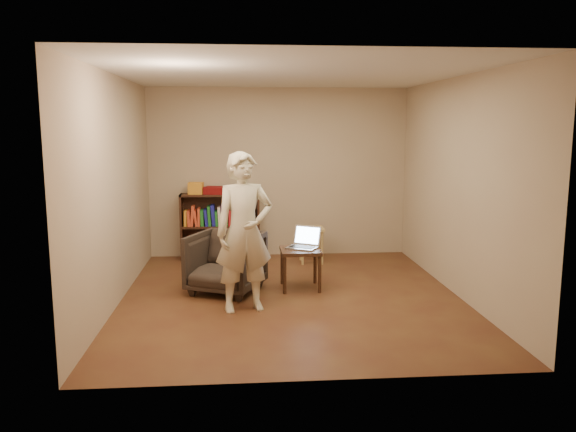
{
  "coord_description": "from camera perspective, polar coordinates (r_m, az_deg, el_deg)",
  "views": [
    {
      "loc": [
        -0.56,
        -6.45,
        2.02
      ],
      "look_at": [
        -0.01,
        0.35,
        0.92
      ],
      "focal_mm": 35.0,
      "sensor_mm": 36.0,
      "label": 1
    }
  ],
  "objects": [
    {
      "name": "wall_back",
      "position": [
        8.75,
        -0.96,
        4.41
      ],
      "size": [
        4.0,
        0.0,
        4.0
      ],
      "primitive_type": "plane",
      "rotation": [
        1.57,
        0.0,
        0.0
      ],
      "color": "#BBA88D",
      "rests_on": "floor"
    },
    {
      "name": "red_cloth",
      "position": [
        8.59,
        -7.34,
        2.6
      ],
      "size": [
        0.38,
        0.32,
        0.11
      ],
      "primitive_type": "cube",
      "rotation": [
        0.0,
        0.0,
        -0.25
      ],
      "color": "maroon",
      "rests_on": "bookshelf"
    },
    {
      "name": "armchair",
      "position": [
        6.92,
        -6.34,
        -4.7
      ],
      "size": [
        1.06,
        1.07,
        0.74
      ],
      "primitive_type": "imported",
      "rotation": [
        0.0,
        0.0,
        -0.42
      ],
      "color": "#2E241E",
      "rests_on": "floor"
    },
    {
      "name": "laptop",
      "position": [
        7.07,
        1.65,
        -2.75
      ],
      "size": [
        0.48,
        0.47,
        0.26
      ],
      "rotation": [
        0.0,
        0.0,
        -0.54
      ],
      "color": "#BBBBC0",
      "rests_on": "side_table"
    },
    {
      "name": "side_table",
      "position": [
        7.02,
        1.27,
        -4.05
      ],
      "size": [
        0.49,
        0.49,
        0.5
      ],
      "color": "black",
      "rests_on": "floor"
    },
    {
      "name": "ceiling",
      "position": [
        6.5,
        0.33,
        14.25
      ],
      "size": [
        4.5,
        4.5,
        0.0
      ],
      "primitive_type": "plane",
      "color": "silver",
      "rests_on": "wall_back"
    },
    {
      "name": "person",
      "position": [
        6.12,
        -4.48,
        -1.66
      ],
      "size": [
        0.72,
        0.56,
        1.75
      ],
      "primitive_type": "imported",
      "rotation": [
        0.0,
        0.0,
        0.24
      ],
      "color": "beige",
      "rests_on": "floor"
    },
    {
      "name": "stool",
      "position": [
        8.35,
        2.38,
        -1.87
      ],
      "size": [
        0.37,
        0.37,
        0.53
      ],
      "color": "tan",
      "rests_on": "floor"
    },
    {
      "name": "wall_left",
      "position": [
        6.65,
        -17.14,
        2.51
      ],
      "size": [
        0.0,
        4.5,
        4.5
      ],
      "primitive_type": "plane",
      "rotation": [
        1.57,
        0.0,
        1.57
      ],
      "color": "#BBA88D",
      "rests_on": "floor"
    },
    {
      "name": "wall_right",
      "position": [
        6.98,
        16.93,
        2.81
      ],
      "size": [
        0.0,
        4.5,
        4.5
      ],
      "primitive_type": "plane",
      "rotation": [
        1.57,
        0.0,
        -1.57
      ],
      "color": "#BBA88D",
      "rests_on": "floor"
    },
    {
      "name": "bookshelf",
      "position": [
        8.7,
        -6.88,
        -1.41
      ],
      "size": [
        1.2,
        0.3,
        1.0
      ],
      "color": "black",
      "rests_on": "floor"
    },
    {
      "name": "box_green",
      "position": [
        8.6,
        -5.02,
        2.72
      ],
      "size": [
        0.13,
        0.13,
        0.13
      ],
      "primitive_type": "cube",
      "rotation": [
        0.0,
        0.0,
        -0.0
      ],
      "color": "#1F7728",
      "rests_on": "bookshelf"
    },
    {
      "name": "floor",
      "position": [
        6.78,
        0.31,
        -8.19
      ],
      "size": [
        4.5,
        4.5,
        0.0
      ],
      "primitive_type": "plane",
      "color": "#4B2218",
      "rests_on": "ground"
    },
    {
      "name": "box_yellow",
      "position": [
        8.61,
        -9.34,
        2.8
      ],
      "size": [
        0.23,
        0.18,
        0.18
      ],
      "primitive_type": "cube",
      "rotation": [
        0.0,
        0.0,
        -0.12
      ],
      "color": "orange",
      "rests_on": "bookshelf"
    },
    {
      "name": "box_white",
      "position": [
        8.61,
        -3.69,
        2.55
      ],
      "size": [
        0.09,
        0.09,
        0.07
      ],
      "primitive_type": "cube",
      "rotation": [
        0.0,
        0.0,
        -0.06
      ],
      "color": "white",
      "rests_on": "bookshelf"
    }
  ]
}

